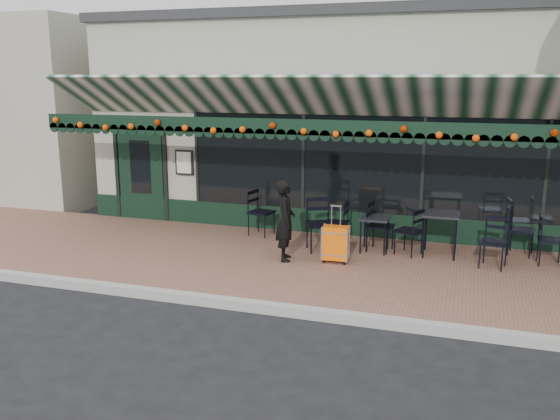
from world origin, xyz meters
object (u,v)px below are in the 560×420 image
(suitcase, at_px, (336,244))
(chair_solo, at_px, (261,213))
(chair_b_right, at_px, (380,227))
(chair_b_front, at_px, (320,225))
(cafe_table_a, at_px, (441,217))
(cafe_table_b, at_px, (375,221))
(woman, at_px, (285,220))
(chair_b_left, at_px, (336,223))
(chair_a_left, at_px, (409,231))
(chair_a_front, at_px, (494,243))
(chair_a_right, at_px, (521,231))
(chair_a_extra, at_px, (551,241))

(suitcase, xyz_separation_m, chair_solo, (-1.85, 1.35, 0.13))
(chair_b_right, bearing_deg, chair_b_front, 117.21)
(suitcase, height_order, cafe_table_a, suitcase)
(cafe_table_b, bearing_deg, suitcase, -121.11)
(suitcase, bearing_deg, cafe_table_a, 27.92)
(woman, xyz_separation_m, chair_b_left, (0.65, 1.20, -0.29))
(chair_a_left, distance_m, chair_b_left, 1.40)
(chair_a_left, distance_m, chair_a_front, 1.50)
(chair_a_right, relative_size, chair_b_left, 1.05)
(cafe_table_b, height_order, chair_a_left, chair_a_left)
(suitcase, relative_size, chair_a_front, 1.15)
(woman, distance_m, cafe_table_a, 2.82)
(suitcase, bearing_deg, cafe_table_b, 56.69)
(chair_a_left, distance_m, chair_a_right, 2.05)
(cafe_table_a, distance_m, chair_b_front, 2.19)
(chair_b_front, bearing_deg, chair_a_right, -12.09)
(chair_b_front, bearing_deg, chair_a_extra, -20.29)
(chair_a_extra, relative_size, chair_b_left, 0.99)
(woman, bearing_deg, chair_solo, 15.51)
(cafe_table_a, bearing_deg, chair_a_extra, 0.69)
(chair_solo, bearing_deg, chair_a_front, -88.96)
(chair_b_right, bearing_deg, chair_solo, 90.59)
(suitcase, distance_m, chair_solo, 2.30)
(chair_a_extra, height_order, chair_b_right, chair_b_right)
(chair_a_front, xyz_separation_m, chair_b_right, (-1.99, 0.42, 0.02))
(chair_a_left, relative_size, chair_b_front, 0.87)
(chair_a_extra, xyz_separation_m, chair_b_right, (-2.93, -0.05, 0.03))
(chair_a_front, xyz_separation_m, chair_b_front, (-3.05, 0.08, 0.06))
(woman, height_order, chair_b_left, woman)
(chair_a_right, bearing_deg, chair_b_left, 107.54)
(cafe_table_a, distance_m, chair_solo, 3.59)
(woman, height_order, chair_solo, woman)
(woman, relative_size, chair_a_front, 1.64)
(cafe_table_a, xyz_separation_m, chair_b_right, (-1.08, -0.03, -0.25))
(suitcase, height_order, chair_b_right, suitcase)
(chair_a_left, distance_m, chair_b_front, 1.62)
(chair_a_right, relative_size, chair_b_right, 0.98)
(chair_b_left, height_order, chair_b_right, chair_b_right)
(cafe_table_a, height_order, chair_solo, chair_solo)
(chair_a_right, height_order, chair_b_right, chair_b_right)
(chair_a_right, bearing_deg, chair_a_extra, -126.86)
(cafe_table_a, relative_size, cafe_table_b, 1.22)
(suitcase, distance_m, chair_b_left, 1.11)
(suitcase, height_order, chair_b_left, suitcase)
(chair_a_extra, bearing_deg, chair_b_left, 89.07)
(chair_a_left, xyz_separation_m, chair_solo, (-3.01, 0.47, 0.03))
(cafe_table_a, xyz_separation_m, chair_a_front, (0.90, -0.45, -0.27))
(chair_b_right, relative_size, chair_b_front, 0.93)
(cafe_table_b, bearing_deg, chair_a_left, -0.68)
(suitcase, bearing_deg, chair_b_left, 99.86)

